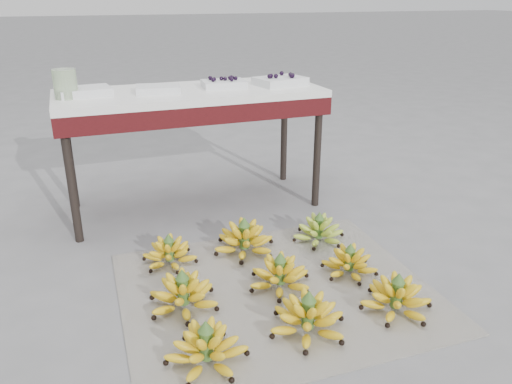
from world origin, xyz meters
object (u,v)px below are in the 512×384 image
object	(u,v)px
tray_far_right	(280,81)
glass_jar	(65,84)
bunch_front_left	(206,349)
tray_far_left	(85,91)
bunch_back_left	(170,253)
bunch_back_right	(319,231)
bunch_front_right	(396,298)
bunch_mid_left	(183,295)
bunch_back_center	(244,240)
tray_right	(224,83)
tray_left	(158,89)
bunch_mid_right	(349,263)
newspaper_mat	(276,290)
bunch_mid_center	(280,275)
bunch_front_center	(308,318)
vendor_table	(191,104)

from	to	relation	value
tray_far_right	glass_jar	size ratio (longest dim) A/B	2.13
bunch_front_left	tray_far_left	bearing A→B (deg)	117.76
bunch_back_left	bunch_back_right	bearing A→B (deg)	-8.21
bunch_front_right	bunch_back_left	bearing A→B (deg)	157.69
bunch_mid_left	bunch_back_center	world-z (taller)	bunch_back_center
bunch_front_left	tray_right	xyz separation A→B (m)	(0.48, 1.33, 0.63)
bunch_front_right	glass_jar	xyz separation A→B (m)	(-1.09, 1.27, 0.68)
bunch_back_center	tray_left	bearing A→B (deg)	108.07
bunch_back_left	bunch_back_center	xyz separation A→B (m)	(0.35, -0.01, 0.01)
tray_left	glass_jar	xyz separation A→B (m)	(-0.45, -0.00, 0.05)
bunch_front_right	tray_far_left	bearing A→B (deg)	146.82
bunch_front_left	tray_far_left	distance (m)	1.51
bunch_front_left	glass_jar	xyz separation A→B (m)	(-0.33, 1.30, 0.68)
bunch_mid_left	bunch_mid_right	xyz separation A→B (m)	(0.74, 0.00, -0.01)
newspaper_mat	bunch_mid_left	world-z (taller)	bunch_mid_left
bunch_back_right	tray_far_left	xyz separation A→B (m)	(-0.99, 0.68, 0.63)
bunch_back_right	newspaper_mat	bearing A→B (deg)	-113.79
bunch_mid_left	bunch_mid_center	size ratio (longest dim) A/B	0.85
bunch_front_center	tray_far_left	xyz separation A→B (m)	(-0.63, 1.32, 0.63)
bunch_front_right	tray_far_left	size ratio (longest dim) A/B	1.30
vendor_table	tray_far_left	bearing A→B (deg)	177.32
bunch_mid_center	bunch_back_left	world-z (taller)	bunch_mid_center
newspaper_mat	tray_far_right	bearing A→B (deg)	66.60
tray_far_right	bunch_back_left	bearing A→B (deg)	-142.98
bunch_front_left	bunch_back_left	world-z (taller)	bunch_front_left
newspaper_mat	tray_far_left	bearing A→B (deg)	121.42
tray_far_right	newspaper_mat	bearing A→B (deg)	-113.40
bunch_front_center	bunch_back_right	distance (m)	0.73
bunch_front_left	tray_far_left	xyz separation A→B (m)	(-0.24, 1.35, 0.63)
vendor_table	bunch_mid_center	bearing A→B (deg)	-83.36
bunch_mid_center	bunch_back_left	bearing A→B (deg)	159.61
bunch_front_right	bunch_mid_center	bearing A→B (deg)	158.19
tray_left	vendor_table	bearing A→B (deg)	6.10
bunch_front_center	tray_far_left	world-z (taller)	tray_far_left
bunch_front_right	bunch_front_center	bearing A→B (deg)	-160.56
glass_jar	vendor_table	bearing A→B (deg)	2.11
tray_far_left	bunch_front_right	bearing A→B (deg)	-52.73
bunch_mid_center	tray_far_left	world-z (taller)	tray_far_left
bunch_mid_right	glass_jar	bearing A→B (deg)	117.46
bunch_front_left	tray_far_right	size ratio (longest dim) A/B	1.15
bunch_front_center	bunch_mid_left	distance (m)	0.49
bunch_mid_left	bunch_mid_center	bearing A→B (deg)	3.92
bunch_front_left	vendor_table	xyz separation A→B (m)	(0.29, 1.32, 0.53)
bunch_mid_center	vendor_table	distance (m)	1.12
newspaper_mat	bunch_front_center	distance (m)	0.30
bunch_back_left	vendor_table	world-z (taller)	vendor_table
newspaper_mat	bunch_mid_center	bearing A→B (deg)	35.18
vendor_table	bunch_mid_left	bearing A→B (deg)	-106.70
glass_jar	bunch_front_right	bearing A→B (deg)	-49.36
newspaper_mat	bunch_mid_right	size ratio (longest dim) A/B	4.03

